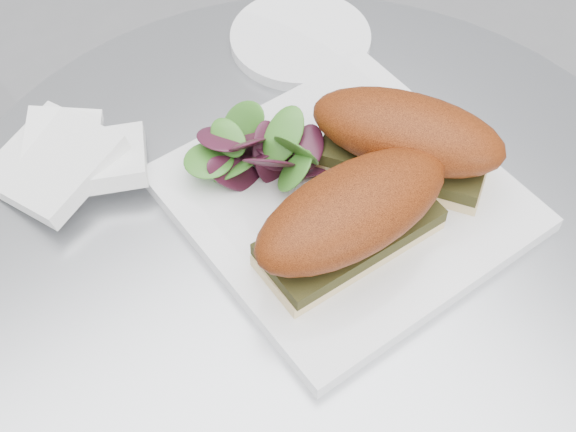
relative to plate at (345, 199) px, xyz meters
The scene contains 7 objects.
table 0.26m from the plate, 159.55° to the right, with size 0.70×0.70×0.73m.
plate is the anchor object (origin of this frame).
sandwich_left 0.08m from the plate, 127.09° to the right, with size 0.19×0.09×0.08m.
sandwich_right 0.08m from the plate, ahead, with size 0.16×0.19×0.08m.
salad 0.10m from the plate, 119.13° to the left, with size 0.12×0.12×0.05m, color #4D872C, non-canonical shape.
napkin 0.25m from the plate, 134.04° to the left, with size 0.14×0.14×0.02m, color white, non-canonical shape.
saucer 0.23m from the plate, 61.92° to the left, with size 0.15×0.15×0.01m, color white.
Camera 1 is at (-0.27, -0.31, 1.31)m, focal length 50.00 mm.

